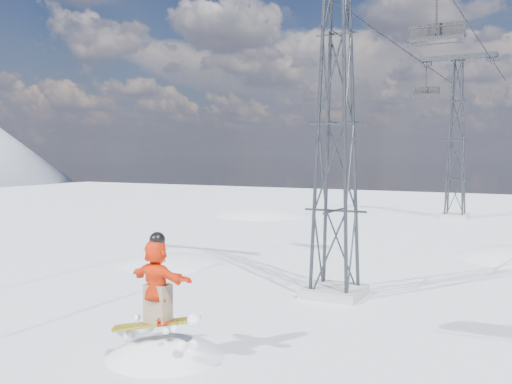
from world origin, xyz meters
TOP-DOWN VIEW (x-y plane):
  - ground at (0.00, 0.00)m, footprint 120.00×120.00m
  - lift_tower_near at (0.80, 8.00)m, footprint 5.20×1.80m
  - lift_tower_far at (0.80, 33.00)m, footprint 5.20×1.80m
  - haul_cables at (0.80, 19.50)m, footprint 4.46×51.00m
  - lift_chair_mid at (3.00, 12.44)m, footprint 1.95×0.56m
  - lift_chair_far at (-1.40, 33.26)m, footprint 1.84×0.53m

SIDE VIEW (x-z plane):
  - ground at x=0.00m, z-range 0.00..0.00m
  - lift_tower_near at x=0.80m, z-range -0.24..11.18m
  - lift_tower_far at x=0.80m, z-range -0.24..11.18m
  - lift_chair_mid at x=3.00m, z-range 7.70..10.12m
  - lift_chair_far at x=-1.40m, z-range 7.88..10.16m
  - haul_cables at x=0.80m, z-range 10.82..10.88m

